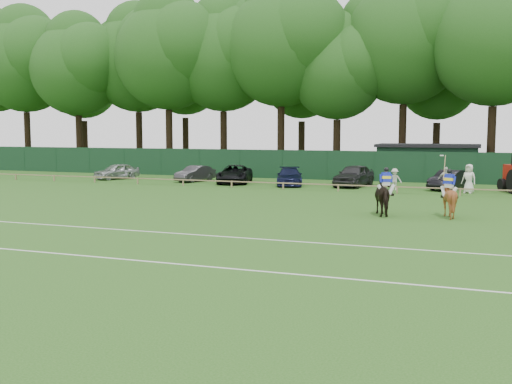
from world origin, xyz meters
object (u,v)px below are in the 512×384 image
at_px(utility_shed, 428,162).
at_px(horse_dark, 386,196).
at_px(suv_black, 235,174).
at_px(estate_black, 449,180).
at_px(horse_chestnut, 449,198).
at_px(spectator_mid, 445,179).
at_px(hatch_grey, 354,175).
at_px(spectator_right, 469,179).
at_px(sedan_grey, 195,174).
at_px(sedan_navy, 289,177).
at_px(spectator_left, 395,179).
at_px(sedan_silver, 117,171).

bearing_deg(utility_shed, horse_dark, -90.58).
xyz_separation_m(suv_black, utility_shed, (14.17, 8.57, 0.82)).
bearing_deg(estate_black, horse_chestnut, -66.14).
xyz_separation_m(spectator_mid, utility_shed, (-1.96, 9.77, 0.68)).
bearing_deg(horse_dark, utility_shed, -113.10).
relative_size(hatch_grey, spectator_right, 2.47).
distance_m(sedan_grey, sedan_navy, 8.35).
height_order(hatch_grey, spectator_left, hatch_grey).
relative_size(horse_dark, spectator_left, 1.46).
bearing_deg(hatch_grey, spectator_mid, -5.72).
distance_m(sedan_silver, suv_black, 11.00).
height_order(horse_chestnut, estate_black, horse_chestnut).
bearing_deg(spectator_left, spectator_mid, -4.60).
height_order(horse_dark, spectator_mid, horse_dark).
height_order(spectator_left, spectator_mid, spectator_mid).
relative_size(sedan_navy, estate_black, 1.10).
relative_size(spectator_left, spectator_mid, 0.89).
distance_m(estate_black, utility_shed, 8.42).
xyz_separation_m(horse_chestnut, spectator_mid, (-0.77, 12.46, -0.06)).
distance_m(horse_dark, suv_black, 19.80).
height_order(sedan_grey, sedan_navy, sedan_navy).
distance_m(estate_black, spectator_left, 3.93).
bearing_deg(horse_chestnut, horse_dark, 34.17).
relative_size(horse_chestnut, sedan_silver, 0.46).
xyz_separation_m(sedan_silver, suv_black, (11.00, -0.01, 0.03)).
xyz_separation_m(suv_black, hatch_grey, (9.46, 0.53, 0.11)).
distance_m(horse_chestnut, sedan_navy, 18.11).
height_order(spectator_left, utility_shed, utility_shed).
relative_size(sedan_silver, spectator_left, 2.63).
bearing_deg(sedan_silver, estate_black, 25.23).
relative_size(estate_black, spectator_mid, 2.46).
height_order(horse_dark, estate_black, horse_dark).
xyz_separation_m(horse_dark, spectator_mid, (2.19, 12.86, -0.08)).
height_order(horse_dark, hatch_grey, horse_dark).
bearing_deg(hatch_grey, horse_dark, -64.10).
bearing_deg(utility_shed, estate_black, -75.30).
height_order(horse_dark, spectator_right, spectator_right).
xyz_separation_m(spectator_mid, spectator_right, (1.52, -0.45, 0.12)).
bearing_deg(sedan_grey, sedan_navy, 8.66).
bearing_deg(suv_black, sedan_silver, 166.13).
bearing_deg(sedan_navy, utility_shed, 25.81).
distance_m(horse_chestnut, sedan_silver, 31.07).
height_order(suv_black, sedan_navy, suv_black).
height_order(sedan_navy, spectator_left, spectator_left).
xyz_separation_m(sedan_navy, spectator_left, (8.03, -0.81, 0.09)).
height_order(sedan_navy, spectator_right, spectator_right).
xyz_separation_m(horse_dark, horse_chestnut, (2.96, 0.41, -0.02)).
distance_m(sedan_grey, suv_black, 3.67).
relative_size(horse_chestnut, estate_black, 0.43).
distance_m(sedan_grey, spectator_mid, 19.85).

